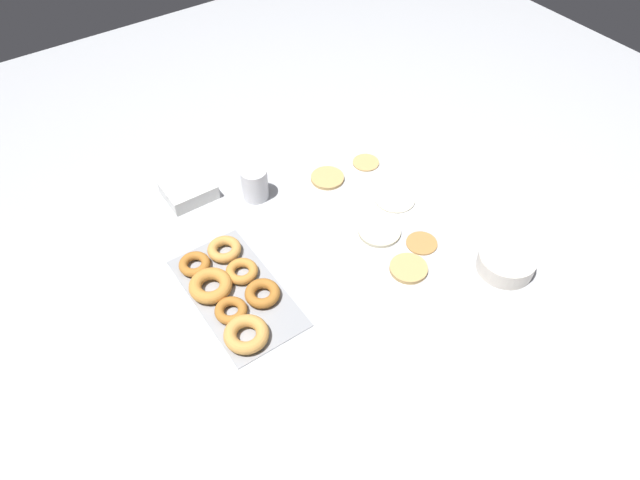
% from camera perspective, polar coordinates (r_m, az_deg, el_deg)
% --- Properties ---
extents(ground_plane, '(3.00, 3.00, 0.00)m').
position_cam_1_polar(ground_plane, '(1.61, 3.88, 1.05)').
color(ground_plane, '#B2B5BA').
extents(pancake_0, '(0.12, 0.12, 0.01)m').
position_cam_1_polar(pancake_0, '(1.70, 7.51, 4.15)').
color(pancake_0, beige).
rests_on(pancake_0, ground_plane).
extents(pancake_1, '(0.10, 0.10, 0.01)m').
position_cam_1_polar(pancake_1, '(1.75, 0.75, 6.22)').
color(pancake_1, tan).
rests_on(pancake_1, ground_plane).
extents(pancake_2, '(0.10, 0.10, 0.01)m').
position_cam_1_polar(pancake_2, '(1.52, 8.85, -2.83)').
color(pancake_2, tan).
rests_on(pancake_2, ground_plane).
extents(pancake_3, '(0.08, 0.08, 0.01)m').
position_cam_1_polar(pancake_3, '(1.82, 4.61, 7.78)').
color(pancake_3, tan).
rests_on(pancake_3, ground_plane).
extents(pancake_4, '(0.12, 0.12, 0.01)m').
position_cam_1_polar(pancake_4, '(1.60, 5.97, 0.87)').
color(pancake_4, beige).
rests_on(pancake_4, ground_plane).
extents(pancake_5, '(0.09, 0.09, 0.01)m').
position_cam_1_polar(pancake_5, '(1.59, 10.15, -0.26)').
color(pancake_5, '#B27F42').
rests_on(pancake_5, ground_plane).
extents(donut_tray, '(0.39, 0.21, 0.04)m').
position_cam_1_polar(donut_tray, '(1.46, -8.84, -5.03)').
color(donut_tray, '#93969B').
rests_on(donut_tray, ground_plane).
extents(batter_bowl, '(0.15, 0.15, 0.05)m').
position_cam_1_polar(batter_bowl, '(1.57, 18.11, -2.13)').
color(batter_bowl, silver).
rests_on(batter_bowl, ground_plane).
extents(container_stack, '(0.12, 0.14, 0.05)m').
position_cam_1_polar(container_stack, '(1.73, -13.00, 4.89)').
color(container_stack, white).
rests_on(container_stack, ground_plane).
extents(paper_cup, '(0.08, 0.08, 0.10)m').
position_cam_1_polar(paper_cup, '(1.68, -6.55, 5.61)').
color(paper_cup, white).
rests_on(paper_cup, ground_plane).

